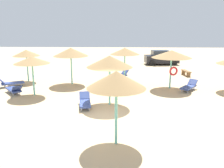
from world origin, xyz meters
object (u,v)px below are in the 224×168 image
(lounger_3, at_px, (119,75))
(lounger_1, at_px, (85,102))
(parasol_2, at_px, (172,54))
(lounger_2, at_px, (189,86))
(parasol_9, at_px, (71,52))
(parasol_7, at_px, (116,80))
(lounger_5, at_px, (11,83))
(parasol_4, at_px, (32,60))
(bench_0, at_px, (186,72))
(lounger_4, at_px, (14,89))
(parasol_1, at_px, (110,61))
(parasol_5, at_px, (26,53))
(parked_car, at_px, (161,58))
(parasol_3, at_px, (125,51))

(lounger_3, bearing_deg, lounger_1, -104.37)
(parasol_2, bearing_deg, lounger_2, -23.31)
(parasol_9, bearing_deg, parasol_7, -69.34)
(lounger_3, relative_size, lounger_5, 0.98)
(parasol_4, height_order, bench_0, parasol_4)
(lounger_4, bearing_deg, parasol_7, -44.08)
(parasol_1, height_order, parasol_5, parasol_1)
(parasol_7, height_order, lounger_3, parasol_7)
(parasol_4, xyz_separation_m, parked_car, (10.94, 13.68, -1.63))
(lounger_1, height_order, parked_car, parked_car)
(lounger_4, height_order, lounger_5, lounger_5)
(parasol_2, bearing_deg, bench_0, 62.84)
(parasol_3, distance_m, lounger_1, 6.79)
(parasol_4, relative_size, bench_0, 1.75)
(parasol_1, relative_size, parasol_9, 1.01)
(parasol_7, relative_size, lounger_4, 1.67)
(lounger_1, relative_size, lounger_3, 1.04)
(parasol_7, bearing_deg, lounger_1, 113.14)
(parasol_2, height_order, parasol_3, parasol_3)
(parasol_5, height_order, lounger_3, parasol_5)
(parasol_7, xyz_separation_m, lounger_2, (5.29, 8.55, -2.40))
(parasol_5, relative_size, bench_0, 1.76)
(parasol_3, distance_m, parked_car, 11.27)
(lounger_3, xyz_separation_m, lounger_4, (-7.42, -5.22, -0.00))
(parasol_4, bearing_deg, parked_car, 51.35)
(parasol_9, distance_m, lounger_2, 9.56)
(lounger_3, bearing_deg, lounger_5, -159.25)
(parasol_2, xyz_separation_m, lounger_4, (-11.36, -1.97, -2.30))
(parasol_1, relative_size, parasol_5, 1.11)
(parasol_4, relative_size, lounger_4, 1.47)
(lounger_2, xyz_separation_m, lounger_5, (-13.78, 0.59, 0.00))
(lounger_3, bearing_deg, lounger_4, -144.88)
(parasol_9, distance_m, lounger_3, 5.02)
(lounger_4, xyz_separation_m, parked_car, (12.48, 13.42, 0.50))
(parasol_9, height_order, lounger_1, parasol_9)
(parasol_7, height_order, parked_car, parasol_7)
(lounger_3, relative_size, parked_car, 0.45)
(parasol_2, relative_size, lounger_2, 1.58)
(parasol_4, height_order, parasol_9, parasol_9)
(lounger_2, xyz_separation_m, parked_car, (-0.19, 12.02, 0.51))
(parasol_7, height_order, parasol_9, parasol_7)
(parasol_9, distance_m, bench_0, 11.16)
(parasol_9, bearing_deg, parasol_4, -121.28)
(lounger_4, bearing_deg, lounger_3, 35.12)
(lounger_1, relative_size, parked_car, 0.47)
(parasol_1, xyz_separation_m, parasol_9, (-3.34, 5.14, -0.03))
(parasol_1, distance_m, parasol_3, 5.52)
(parasol_7, bearing_deg, parasol_9, 110.66)
(parasol_2, bearing_deg, parasol_5, 170.85)
(parasol_5, bearing_deg, parked_car, 36.54)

